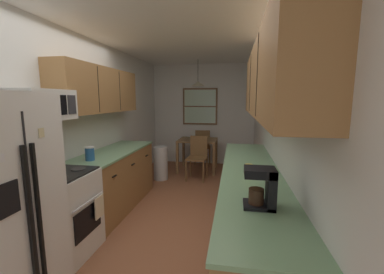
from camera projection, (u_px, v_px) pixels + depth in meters
ground_plane at (182, 203)px, 4.00m from camera, size 12.00×12.00×0.00m
wall_left at (102, 124)px, 4.04m from camera, size 0.10×9.00×2.55m
wall_right at (272, 127)px, 3.58m from camera, size 0.10×9.00×2.55m
wall_back at (203, 115)px, 6.39m from camera, size 4.40×0.10×2.55m
ceiling_slab at (181, 36)px, 3.61m from camera, size 4.40×9.00×0.08m
stove_range at (60, 213)px, 2.61m from camera, size 0.66×0.65×1.10m
microwave_over_range at (41, 105)px, 2.46m from camera, size 0.39×0.62×0.31m
counter_left at (115, 179)px, 3.80m from camera, size 0.64×1.79×0.90m
upper_cabinets_left at (100, 90)px, 3.57m from camera, size 0.33×1.87×0.64m
counter_right at (250, 209)px, 2.77m from camera, size 0.64×3.25×0.90m
upper_cabinets_right at (269, 80)px, 2.48m from camera, size 0.33×2.93×0.73m
dining_table at (198, 145)px, 5.74m from camera, size 0.88×0.74×0.75m
dining_chair_near at (198, 155)px, 5.18m from camera, size 0.43×0.43×0.90m
dining_chair_far at (203, 145)px, 6.32m from camera, size 0.44×0.44×0.90m
pendant_light at (198, 84)px, 5.53m from camera, size 0.30×0.30×0.58m
back_window at (200, 106)px, 6.30m from camera, size 0.89×0.05×0.93m
trash_bin at (161, 163)px, 5.15m from camera, size 0.29×0.29×0.70m
storage_canister at (90, 153)px, 3.12m from camera, size 0.11×0.11×0.18m
dish_towel at (99, 207)px, 2.70m from camera, size 0.02×0.16×0.24m
coffee_maker at (264, 187)px, 1.76m from camera, size 0.22×0.18×0.29m
mug_by_coffeemaker at (249, 169)px, 2.56m from camera, size 0.12×0.08×0.10m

